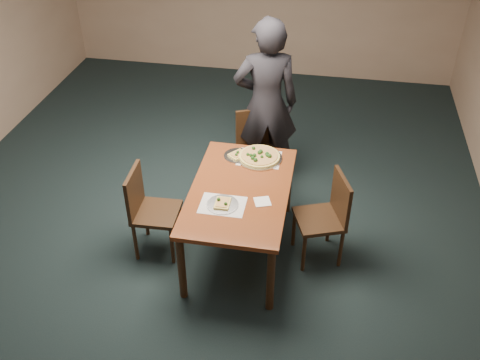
% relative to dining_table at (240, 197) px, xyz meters
% --- Properties ---
extents(ground, '(8.00, 8.00, 0.00)m').
position_rel_dining_table_xyz_m(ground, '(-0.45, 0.19, -0.66)').
color(ground, black).
rests_on(ground, ground).
extents(room_shell, '(8.00, 8.00, 8.00)m').
position_rel_dining_table_xyz_m(room_shell, '(-0.45, 0.19, 1.08)').
color(room_shell, tan).
rests_on(room_shell, ground).
extents(dining_table, '(0.90, 1.50, 0.75)m').
position_rel_dining_table_xyz_m(dining_table, '(0.00, 0.00, 0.00)').
color(dining_table, '#602A13').
rests_on(dining_table, ground).
extents(chair_far, '(0.56, 0.56, 0.91)m').
position_rel_dining_table_xyz_m(chair_far, '(-0.02, 1.13, -0.14)').
color(chair_far, black).
rests_on(chair_far, ground).
extents(chair_left, '(0.44, 0.44, 0.91)m').
position_rel_dining_table_xyz_m(chair_left, '(-0.86, -0.13, -0.14)').
color(chair_left, black).
rests_on(chair_left, ground).
extents(chair_right, '(0.54, 0.54, 0.91)m').
position_rel_dining_table_xyz_m(chair_right, '(0.82, 0.08, -0.14)').
color(chair_right, black).
rests_on(chair_right, ground).
extents(diner, '(0.79, 0.61, 1.93)m').
position_rel_dining_table_xyz_m(diner, '(0.05, 1.27, 0.31)').
color(diner, black).
rests_on(diner, ground).
extents(placemat_main, '(0.42, 0.32, 0.00)m').
position_rel_dining_table_xyz_m(placemat_main, '(0.10, 0.53, 0.09)').
color(placemat_main, white).
rests_on(placemat_main, dining_table).
extents(placemat_near, '(0.40, 0.30, 0.00)m').
position_rel_dining_table_xyz_m(placemat_near, '(-0.11, -0.26, 0.09)').
color(placemat_near, white).
rests_on(placemat_near, dining_table).
extents(pizza_pan, '(0.45, 0.45, 0.08)m').
position_rel_dining_table_xyz_m(pizza_pan, '(0.10, 0.53, 0.12)').
color(pizza_pan, silver).
rests_on(pizza_pan, dining_table).
extents(slice_plate_near, '(0.28, 0.28, 0.06)m').
position_rel_dining_table_xyz_m(slice_plate_near, '(-0.11, -0.26, 0.11)').
color(slice_plate_near, silver).
rests_on(slice_plate_near, dining_table).
extents(slice_plate_far, '(0.28, 0.28, 0.06)m').
position_rel_dining_table_xyz_m(slice_plate_far, '(-0.12, 0.53, 0.10)').
color(slice_plate_far, silver).
rests_on(slice_plate_far, dining_table).
extents(napkin, '(0.18, 0.18, 0.01)m').
position_rel_dining_table_xyz_m(napkin, '(0.23, -0.15, 0.09)').
color(napkin, white).
rests_on(napkin, dining_table).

